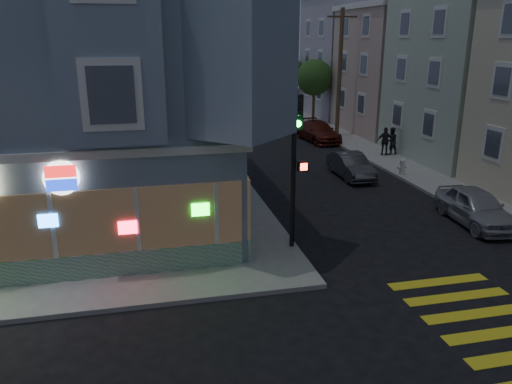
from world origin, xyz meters
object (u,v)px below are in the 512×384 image
object	(u,v)px
parked_car_d	(273,118)
pedestrian_a	(391,141)
fire_hydrant	(402,166)
street_tree_near	(314,78)
parked_car_a	(476,207)
parked_car_b	(351,166)
pedestrian_b	(385,141)
traffic_signal	(296,146)
street_tree_far	(288,71)
utility_pole	(340,72)
parked_car_c	(318,131)

from	to	relation	value
parked_car_d	pedestrian_a	bearing A→B (deg)	-68.63
fire_hydrant	street_tree_near	bearing A→B (deg)	87.00
parked_car_d	fire_hydrant	xyz separation A→B (m)	(2.70, -17.03, -0.10)
pedestrian_a	parked_car_a	size ratio (longest dim) A/B	0.40
parked_car_b	parked_car_d	xyz separation A→B (m)	(0.00, 16.45, 0.06)
pedestrian_b	traffic_signal	xyz separation A→B (m)	(-9.68, -12.40, 2.74)
street_tree_near	pedestrian_b	size ratio (longest dim) A/B	3.04
parked_car_d	traffic_signal	distance (m)	25.85
parked_car_b	parked_car_d	world-z (taller)	parked_car_d
street_tree_far	parked_car_d	distance (m)	9.45
pedestrian_b	parked_car_a	xyz separation A→B (m)	(-1.80, -11.45, -0.30)
utility_pole	parked_car_d	distance (m)	7.92
parked_car_c	traffic_signal	xyz separation A→B (m)	(-7.37, -18.18, 3.06)
parked_car_a	fire_hydrant	bearing A→B (deg)	90.00
utility_pole	parked_car_c	size ratio (longest dim) A/B	1.87
parked_car_b	traffic_signal	world-z (taller)	traffic_signal
street_tree_far	pedestrian_b	world-z (taller)	street_tree_far
street_tree_far	pedestrian_a	distance (m)	20.79
parked_car_b	traffic_signal	size ratio (longest dim) A/B	0.74
fire_hydrant	parked_car_b	bearing A→B (deg)	167.82
street_tree_near	parked_car_c	bearing A→B (deg)	-106.11
utility_pole	pedestrian_a	world-z (taller)	utility_pole
street_tree_near	parked_car_b	world-z (taller)	street_tree_near
street_tree_far	parked_car_a	bearing A→B (deg)	-92.67
pedestrian_a	parked_car_c	world-z (taller)	pedestrian_a
street_tree_far	pedestrian_a	bearing A→B (deg)	-87.77
fire_hydrant	street_tree_far	bearing A→B (deg)	87.95
pedestrian_a	parked_car_a	distance (m)	11.85
parked_car_a	parked_car_c	xyz separation A→B (m)	(-0.51, 17.23, -0.02)
parked_car_c	parked_car_d	size ratio (longest dim) A/B	0.94
street_tree_near	traffic_signal	distance (m)	26.83
traffic_signal	pedestrian_b	bearing A→B (deg)	53.30
pedestrian_a	parked_car_c	bearing A→B (deg)	-68.09
street_tree_near	parked_car_a	world-z (taller)	street_tree_near
utility_pole	pedestrian_a	size ratio (longest dim) A/B	5.35
street_tree_near	pedestrian_b	distance (m)	13.07
street_tree_near	fire_hydrant	distance (m)	17.50
pedestrian_a	parked_car_c	size ratio (longest dim) A/B	0.35
parked_car_d	parked_car_c	bearing A→B (deg)	-75.01
pedestrian_b	parked_car_d	distance (m)	13.20
utility_pole	parked_car_a	size ratio (longest dim) A/B	2.12
parked_car_b	parked_car_c	xyz separation A→B (m)	(1.59, 9.62, 0.05)
utility_pole	pedestrian_b	size ratio (longest dim) A/B	5.17
street_tree_far	traffic_signal	bearing A→B (deg)	-105.80
street_tree_near	parked_car_b	size ratio (longest dim) A/B	1.34
street_tree_near	parked_car_c	distance (m)	7.93
utility_pole	street_tree_far	size ratio (longest dim) A/B	1.70
parked_car_a	pedestrian_b	bearing A→B (deg)	85.93
traffic_signal	utility_pole	bearing A→B (deg)	65.66
street_tree_near	parked_car_d	bearing A→B (deg)	-177.99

